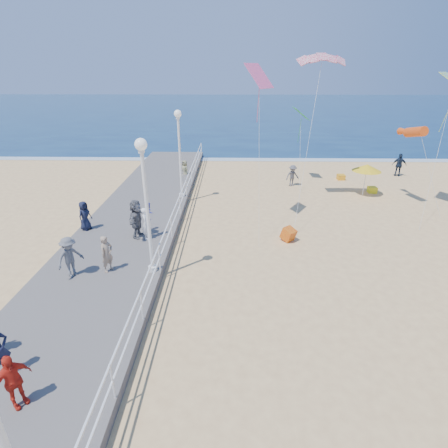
{
  "coord_description": "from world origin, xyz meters",
  "views": [
    {
      "loc": [
        -2.2,
        -12.13,
        7.91
      ],
      "look_at": [
        -2.5,
        2.0,
        1.6
      ],
      "focal_mm": 28.0,
      "sensor_mm": 36.0,
      "label": 1
    }
  ],
  "objects_px": {
    "spectator_2": "(70,257)",
    "spectator_6": "(107,254)",
    "lamp_post_mid": "(146,194)",
    "beach_umbrella": "(367,168)",
    "lamp_post_far": "(179,145)",
    "beach_walker_c": "(185,170)",
    "box_kite": "(288,235)",
    "spectator_5": "(137,219)",
    "beach_walker_a": "(292,176)",
    "spectator_4": "(85,216)",
    "spectator_3": "(13,381)",
    "beach_chair_left": "(341,177)",
    "beach_chair_right": "(372,190)",
    "woman_holding_toddler": "(146,223)",
    "beach_walker_b": "(399,165)",
    "toddler_held": "(149,212)"
  },
  "relations": [
    {
      "from": "lamp_post_far",
      "to": "spectator_5",
      "type": "xyz_separation_m",
      "value": [
        -1.36,
        -5.88,
        -2.32
      ]
    },
    {
      "from": "beach_walker_a",
      "to": "beach_chair_right",
      "type": "distance_m",
      "value": 5.57
    },
    {
      "from": "spectator_4",
      "to": "beach_umbrella",
      "type": "xyz_separation_m",
      "value": [
        16.33,
        6.73,
        0.76
      ]
    },
    {
      "from": "spectator_3",
      "to": "beach_chair_right",
      "type": "bearing_deg",
      "value": -6.16
    },
    {
      "from": "spectator_2",
      "to": "spectator_4",
      "type": "height_order",
      "value": "spectator_2"
    },
    {
      "from": "beach_walker_a",
      "to": "box_kite",
      "type": "relative_size",
      "value": 2.6
    },
    {
      "from": "beach_chair_left",
      "to": "spectator_3",
      "type": "bearing_deg",
      "value": -123.64
    },
    {
      "from": "lamp_post_mid",
      "to": "spectator_2",
      "type": "bearing_deg",
      "value": -171.59
    },
    {
      "from": "beach_umbrella",
      "to": "box_kite",
      "type": "bearing_deg",
      "value": -130.91
    },
    {
      "from": "beach_walker_c",
      "to": "box_kite",
      "type": "relative_size",
      "value": 2.43
    },
    {
      "from": "beach_umbrella",
      "to": "beach_walker_a",
      "type": "bearing_deg",
      "value": 156.68
    },
    {
      "from": "beach_walker_b",
      "to": "beach_chair_left",
      "type": "bearing_deg",
      "value": 27.94
    },
    {
      "from": "box_kite",
      "to": "beach_walker_b",
      "type": "bearing_deg",
      "value": 5.67
    },
    {
      "from": "spectator_3",
      "to": "spectator_4",
      "type": "xyz_separation_m",
      "value": [
        -2.23,
        10.13,
        -0.01
      ]
    },
    {
      "from": "woman_holding_toddler",
      "to": "spectator_6",
      "type": "height_order",
      "value": "woman_holding_toddler"
    },
    {
      "from": "beach_walker_a",
      "to": "beach_walker_c",
      "type": "xyz_separation_m",
      "value": [
        -8.04,
        1.64,
        -0.05
      ]
    },
    {
      "from": "beach_walker_b",
      "to": "beach_chair_left",
      "type": "height_order",
      "value": "beach_walker_b"
    },
    {
      "from": "spectator_4",
      "to": "spectator_5",
      "type": "distance_m",
      "value": 2.95
    },
    {
      "from": "box_kite",
      "to": "beach_umbrella",
      "type": "height_order",
      "value": "beach_umbrella"
    },
    {
      "from": "spectator_2",
      "to": "spectator_6",
      "type": "distance_m",
      "value": 1.37
    },
    {
      "from": "beach_walker_b",
      "to": "beach_walker_c",
      "type": "height_order",
      "value": "beach_walker_b"
    },
    {
      "from": "spectator_4",
      "to": "box_kite",
      "type": "bearing_deg",
      "value": -66.95
    },
    {
      "from": "spectator_3",
      "to": "beach_chair_left",
      "type": "relative_size",
      "value": 2.77
    },
    {
      "from": "beach_umbrella",
      "to": "beach_chair_left",
      "type": "xyz_separation_m",
      "value": [
        -0.45,
        3.64,
        -1.71
      ]
    },
    {
      "from": "spectator_6",
      "to": "beach_walker_c",
      "type": "xyz_separation_m",
      "value": [
        1.33,
        14.27,
        -0.44
      ]
    },
    {
      "from": "spectator_4",
      "to": "beach_walker_b",
      "type": "bearing_deg",
      "value": -36.28
    },
    {
      "from": "woman_holding_toddler",
      "to": "spectator_5",
      "type": "bearing_deg",
      "value": 71.34
    },
    {
      "from": "spectator_6",
      "to": "beach_umbrella",
      "type": "height_order",
      "value": "beach_umbrella"
    },
    {
      "from": "woman_holding_toddler",
      "to": "beach_walker_a",
      "type": "distance_m",
      "value": 12.84
    },
    {
      "from": "spectator_6",
      "to": "beach_chair_left",
      "type": "xyz_separation_m",
      "value": [
        13.44,
        14.32,
        -0.97
      ]
    },
    {
      "from": "beach_chair_left",
      "to": "beach_chair_right",
      "type": "height_order",
      "value": "same"
    },
    {
      "from": "spectator_3",
      "to": "beach_umbrella",
      "type": "height_order",
      "value": "beach_umbrella"
    },
    {
      "from": "beach_walker_c",
      "to": "box_kite",
      "type": "distance_m",
      "value": 12.45
    },
    {
      "from": "beach_walker_b",
      "to": "woman_holding_toddler",
      "type": "bearing_deg",
      "value": 50.81
    },
    {
      "from": "woman_holding_toddler",
      "to": "box_kite",
      "type": "distance_m",
      "value": 6.99
    },
    {
      "from": "beach_walker_b",
      "to": "box_kite",
      "type": "relative_size",
      "value": 3.01
    },
    {
      "from": "spectator_2",
      "to": "beach_chair_left",
      "type": "bearing_deg",
      "value": -11.21
    },
    {
      "from": "spectator_6",
      "to": "beach_walker_a",
      "type": "relative_size",
      "value": 0.99
    },
    {
      "from": "spectator_3",
      "to": "beach_walker_a",
      "type": "xyz_separation_m",
      "value": [
        9.57,
        18.81,
        -0.38
      ]
    },
    {
      "from": "woman_holding_toddler",
      "to": "spectator_3",
      "type": "distance_m",
      "value": 9.25
    },
    {
      "from": "spectator_3",
      "to": "beach_umbrella",
      "type": "xyz_separation_m",
      "value": [
        14.09,
        16.86,
        0.75
      ]
    },
    {
      "from": "beach_chair_left",
      "to": "spectator_2",
      "type": "bearing_deg",
      "value": -135.05
    },
    {
      "from": "lamp_post_mid",
      "to": "beach_umbrella",
      "type": "relative_size",
      "value": 2.49
    },
    {
      "from": "toddler_held",
      "to": "beach_chair_left",
      "type": "bearing_deg",
      "value": -46.69
    },
    {
      "from": "lamp_post_far",
      "to": "spectator_6",
      "type": "height_order",
      "value": "lamp_post_far"
    },
    {
      "from": "spectator_3",
      "to": "beach_walker_b",
      "type": "xyz_separation_m",
      "value": [
        18.45,
        21.59,
        -0.26
      ]
    },
    {
      "from": "lamp_post_far",
      "to": "box_kite",
      "type": "bearing_deg",
      "value": -41.91
    },
    {
      "from": "beach_walker_b",
      "to": "beach_walker_a",
      "type": "bearing_deg",
      "value": 32.6
    },
    {
      "from": "spectator_4",
      "to": "beach_chair_right",
      "type": "distance_m",
      "value": 18.68
    },
    {
      "from": "spectator_2",
      "to": "lamp_post_far",
      "type": "bearing_deg",
      "value": 15.85
    }
  ]
}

